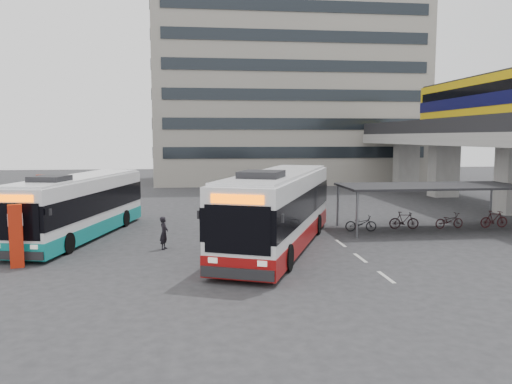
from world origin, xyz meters
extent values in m
plane|color=#28282B|center=(0.00, 0.00, 0.00)|extent=(120.00, 120.00, 0.00)
cube|color=gray|center=(17.00, 18.00, 2.30)|extent=(2.20, 1.60, 4.60)
cube|color=gray|center=(17.00, 26.00, 2.30)|extent=(2.20, 1.60, 4.60)
cube|color=gray|center=(17.00, 12.00, 5.05)|extent=(8.00, 32.00, 0.90)
cube|color=black|center=(13.25, 12.00, 6.05)|extent=(0.35, 32.00, 1.10)
cube|color=gold|center=(17.00, 9.94, 7.60)|extent=(2.90, 20.00, 3.90)
cube|color=#090A35|center=(17.00, 9.94, 7.80)|extent=(2.98, 20.02, 0.90)
cube|color=black|center=(17.00, 9.94, 8.60)|extent=(2.96, 19.20, 0.70)
cube|color=black|center=(17.00, 9.94, 9.55)|extent=(2.70, 19.60, 0.25)
cylinder|color=#595B60|center=(3.70, 4.80, 1.20)|extent=(0.12, 0.12, 2.40)
cylinder|color=#595B60|center=(13.30, 4.80, 1.20)|extent=(0.12, 0.12, 2.40)
cylinder|color=#595B60|center=(3.70, 1.20, 1.20)|extent=(0.12, 0.12, 2.40)
cube|color=black|center=(8.50, 3.00, 2.48)|extent=(10.00, 4.00, 0.12)
imported|color=black|center=(4.50, 3.00, 0.45)|extent=(1.71, 0.60, 0.90)
imported|color=black|center=(7.17, 3.00, 0.50)|extent=(1.66, 0.47, 1.00)
imported|color=black|center=(9.83, 3.00, 0.45)|extent=(1.71, 0.60, 0.90)
imported|color=black|center=(12.50, 3.00, 0.50)|extent=(1.66, 0.47, 1.00)
cube|color=gray|center=(6.00, 36.00, 12.50)|extent=(30.00, 15.00, 25.00)
cube|color=beige|center=(2.50, -6.00, 0.01)|extent=(0.15, 1.60, 0.01)
cube|color=beige|center=(2.50, -3.00, 0.01)|extent=(0.15, 1.60, 0.01)
cube|color=beige|center=(2.50, 0.00, 0.01)|extent=(0.15, 1.60, 0.01)
cube|color=white|center=(-0.66, -0.42, 1.97)|extent=(7.43, 13.02, 2.97)
cube|color=maroon|center=(-0.66, -0.42, 0.59)|extent=(7.48, 13.07, 0.81)
cube|color=black|center=(-0.66, -0.42, 2.10)|extent=(7.49, 13.06, 1.24)
cube|color=#FF5E00|center=(-3.10, -6.41, 3.07)|extent=(1.81, 0.80, 0.32)
cube|color=black|center=(-1.88, -3.42, 3.69)|extent=(2.18, 2.22, 0.30)
cylinder|color=black|center=(-3.42, -3.77, 0.54)|extent=(0.71, 1.12, 1.08)
cylinder|color=black|center=(1.91, 2.44, 0.54)|extent=(0.71, 1.12, 1.08)
cube|color=white|center=(-10.58, 3.15, 1.76)|extent=(4.98, 11.83, 2.65)
cube|color=#0E7E7B|center=(-10.58, 3.15, 0.53)|extent=(5.03, 11.88, 0.72)
cube|color=black|center=(-10.58, 3.15, 1.88)|extent=(5.04, 11.87, 1.11)
cube|color=#FF5E00|center=(-11.87, -2.49, 2.75)|extent=(1.70, 0.46, 0.29)
cube|color=black|center=(-11.22, 0.33, 3.30)|extent=(1.78, 1.83, 0.27)
cylinder|color=black|center=(-12.53, -0.20, 0.48)|extent=(0.50, 1.00, 0.96)
cylinder|color=black|center=(-8.74, 6.06, 0.48)|extent=(0.50, 1.00, 0.96)
imported|color=black|center=(-6.05, -0.27, 0.77)|extent=(0.49, 0.63, 1.53)
cube|color=#B2200A|center=(-11.66, -2.99, 1.28)|extent=(0.54, 0.29, 2.56)
cube|color=white|center=(-11.66, -2.99, 1.95)|extent=(0.55, 0.19, 0.51)
cube|color=#B2200A|center=(-12.22, 3.00, 1.35)|extent=(0.55, 0.22, 2.69)
cube|color=white|center=(-12.22, 3.00, 2.05)|extent=(0.58, 0.10, 0.54)
cube|color=#B2200A|center=(-14.56, 10.10, 1.40)|extent=(0.59, 0.31, 2.79)
cube|color=white|center=(-14.56, 10.10, 2.12)|extent=(0.60, 0.20, 0.56)
camera|label=1|loc=(-4.43, -23.46, 5.20)|focal=35.00mm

